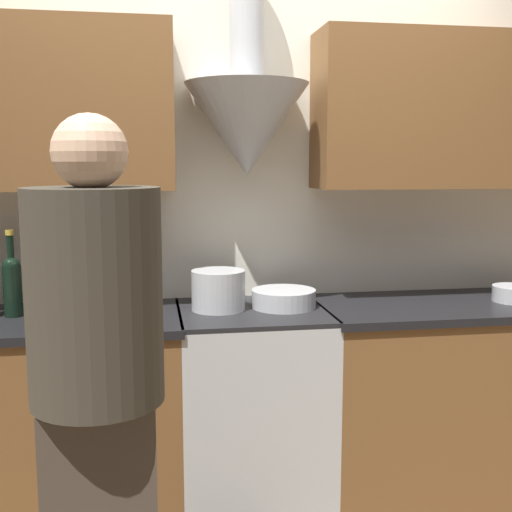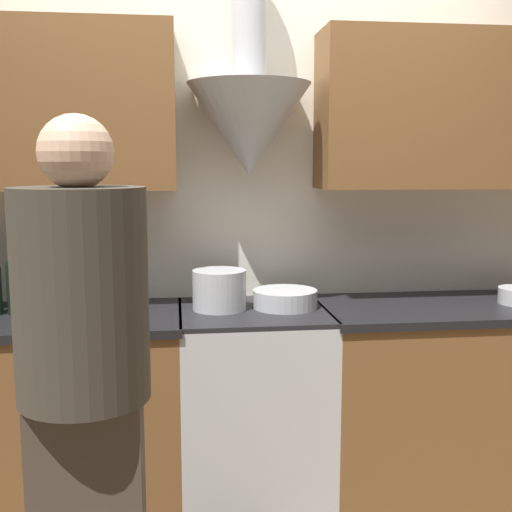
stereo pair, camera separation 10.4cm
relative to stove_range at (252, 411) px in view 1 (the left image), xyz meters
The scene contains 8 objects.
wall_back 1.03m from the stove_range, 91.04° to the left, with size 8.40×0.55×2.60m.
counter_left 0.95m from the stove_range, behind, with size 1.27×0.62×0.93m.
counter_right 0.93m from the stove_range, ahead, with size 1.24×0.62×0.93m.
stove_range is the anchor object (origin of this frame).
wine_bottle_5 1.17m from the stove_range, behind, with size 0.08×0.08×0.36m.
stock_pot 0.57m from the stove_range, behind, with size 0.23×0.23×0.17m.
mixing_bowl 0.52m from the stove_range, ahead, with size 0.28×0.28×0.08m.
person_foreground_left 1.26m from the stove_range, 119.29° to the right, with size 0.35×0.35×1.69m.
Camera 1 is at (-0.43, -2.39, 1.56)m, focal length 45.00 mm.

